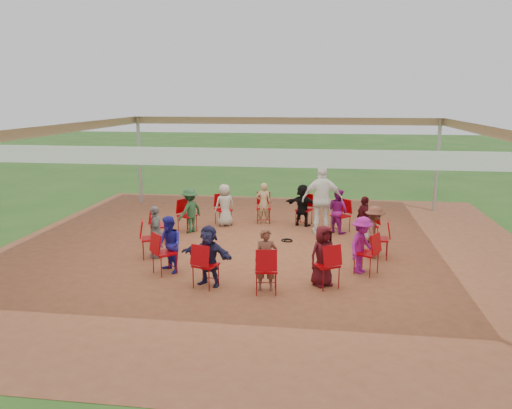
# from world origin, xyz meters

# --- Properties ---
(ground) EXTENTS (80.00, 80.00, 0.00)m
(ground) POSITION_xyz_m (0.00, 0.00, 0.00)
(ground) COLOR #264D18
(ground) RESTS_ON ground
(dirt_patch) EXTENTS (13.00, 13.00, 0.00)m
(dirt_patch) POSITION_xyz_m (0.00, 0.00, 0.01)
(dirt_patch) COLOR brown
(dirt_patch) RESTS_ON ground
(tent) EXTENTS (10.33, 10.33, 3.00)m
(tent) POSITION_xyz_m (0.00, 0.00, 2.37)
(tent) COLOR #B2B2B7
(tent) RESTS_ON ground
(chair_0) EXTENTS (0.48, 0.46, 0.90)m
(chair_0) POSITION_xyz_m (2.70, -0.25, 0.45)
(chair_0) COLOR #A30106
(chair_0) RESTS_ON ground
(chair_1) EXTENTS (0.56, 0.55, 0.90)m
(chair_1) POSITION_xyz_m (2.54, 0.94, 0.45)
(chair_1) COLOR #A30106
(chair_1) RESTS_ON ground
(chair_2) EXTENTS (0.61, 0.61, 0.90)m
(chair_2) POSITION_xyz_m (1.88, 1.95, 0.45)
(chair_2) COLOR #A30106
(chair_2) RESTS_ON ground
(chair_3) EXTENTS (0.54, 0.55, 0.90)m
(chair_3) POSITION_xyz_m (0.85, 2.57, 0.45)
(chair_3) COLOR #A30106
(chair_3) RESTS_ON ground
(chair_4) EXTENTS (0.47, 0.49, 0.90)m
(chair_4) POSITION_xyz_m (-0.35, 2.69, 0.45)
(chair_4) COLOR #A30106
(chair_4) RESTS_ON ground
(chair_5) EXTENTS (0.59, 0.60, 0.90)m
(chair_5) POSITION_xyz_m (-1.48, 2.27, 0.45)
(chair_5) COLOR #A30106
(chair_5) RESTS_ON ground
(chair_6) EXTENTS (0.59, 0.59, 0.90)m
(chair_6) POSITION_xyz_m (-2.32, 1.40, 0.45)
(chair_6) COLOR #A30106
(chair_6) RESTS_ON ground
(chair_7) EXTENTS (0.48, 0.46, 0.90)m
(chair_7) POSITION_xyz_m (-2.70, 0.25, 0.45)
(chair_7) COLOR #A30106
(chair_7) RESTS_ON ground
(chair_8) EXTENTS (0.56, 0.55, 0.90)m
(chair_8) POSITION_xyz_m (-2.54, -0.94, 0.45)
(chair_8) COLOR #A30106
(chair_8) RESTS_ON ground
(chair_9) EXTENTS (0.61, 0.61, 0.90)m
(chair_9) POSITION_xyz_m (-1.88, -1.95, 0.45)
(chair_9) COLOR #A30106
(chair_9) RESTS_ON ground
(chair_10) EXTENTS (0.54, 0.55, 0.90)m
(chair_10) POSITION_xyz_m (-0.85, -2.57, 0.45)
(chair_10) COLOR #A30106
(chair_10) RESTS_ON ground
(chair_11) EXTENTS (0.47, 0.49, 0.90)m
(chair_11) POSITION_xyz_m (0.35, -2.69, 0.45)
(chair_11) COLOR #A30106
(chair_11) RESTS_ON ground
(chair_12) EXTENTS (0.59, 0.60, 0.90)m
(chair_12) POSITION_xyz_m (1.48, -2.27, 0.45)
(chair_12) COLOR #A30106
(chair_12) RESTS_ON ground
(chair_13) EXTENTS (0.59, 0.59, 0.90)m
(chair_13) POSITION_xyz_m (2.32, -1.40, 0.45)
(chair_13) COLOR #A30106
(chair_13) RESTS_ON ground
(person_seated_0) EXTENTS (0.46, 0.82, 1.22)m
(person_seated_0) POSITION_xyz_m (2.58, -0.24, 0.61)
(person_seated_0) COLOR brown
(person_seated_0) RESTS_ON ground
(person_seated_1) EXTENTS (0.59, 0.80, 1.22)m
(person_seated_1) POSITION_xyz_m (2.43, 0.90, 0.61)
(person_seated_1) COLOR #420C12
(person_seated_1) RESTS_ON ground
(person_seated_2) EXTENTS (0.66, 0.66, 1.22)m
(person_seated_2) POSITION_xyz_m (1.80, 1.87, 0.61)
(person_seated_2) COLOR #8E147B
(person_seated_2) RESTS_ON ground
(person_seated_3) EXTENTS (1.20, 0.75, 1.22)m
(person_seated_3) POSITION_xyz_m (0.81, 2.46, 0.61)
(person_seated_3) COLOR black
(person_seated_3) RESTS_ON ground
(person_seated_4) EXTENTS (0.48, 0.35, 1.22)m
(person_seated_4) POSITION_xyz_m (-0.34, 2.57, 0.61)
(person_seated_4) COLOR tan
(person_seated_4) RESTS_ON ground
(person_seated_5) EXTENTS (0.68, 0.60, 1.22)m
(person_seated_5) POSITION_xyz_m (-1.42, 2.17, 0.61)
(person_seated_5) COLOR #A7A492
(person_seated_5) RESTS_ON ground
(person_seated_6) EXTENTS (0.74, 0.87, 1.22)m
(person_seated_6) POSITION_xyz_m (-2.22, 1.34, 0.61)
(person_seated_6) COLOR #224A2A
(person_seated_6) RESTS_ON ground
(person_seated_7) EXTENTS (0.59, 0.80, 1.22)m
(person_seated_7) POSITION_xyz_m (-2.43, -0.90, 0.61)
(person_seated_7) COLOR gray
(person_seated_7) RESTS_ON ground
(person_seated_8) EXTENTS (0.66, 0.66, 1.22)m
(person_seated_8) POSITION_xyz_m (-1.80, -1.87, 0.61)
(person_seated_8) COLOR #22219B
(person_seated_8) RESTS_ON ground
(person_seated_9) EXTENTS (1.20, 0.75, 1.22)m
(person_seated_9) POSITION_xyz_m (-0.81, -2.46, 0.61)
(person_seated_9) COLOR #1F1E43
(person_seated_9) RESTS_ON ground
(person_seated_10) EXTENTS (0.48, 0.35, 1.22)m
(person_seated_10) POSITION_xyz_m (0.34, -2.57, 0.61)
(person_seated_10) COLOR brown
(person_seated_10) RESTS_ON ground
(person_seated_11) EXTENTS (0.68, 0.60, 1.22)m
(person_seated_11) POSITION_xyz_m (1.42, -2.17, 0.61)
(person_seated_11) COLOR #420C12
(person_seated_11) RESTS_ON ground
(person_seated_12) EXTENTS (0.74, 0.87, 1.22)m
(person_seated_12) POSITION_xyz_m (2.22, -1.34, 0.61)
(person_seated_12) COLOR #8E147B
(person_seated_12) RESTS_ON ground
(standing_person) EXTENTS (1.15, 0.67, 1.87)m
(standing_person) POSITION_xyz_m (1.37, 1.71, 0.94)
(standing_person) COLOR white
(standing_person) RESTS_ON ground
(cable_coil) EXTENTS (0.38, 0.38, 0.03)m
(cable_coil) POSITION_xyz_m (0.50, 0.81, 0.02)
(cable_coil) COLOR black
(cable_coil) RESTS_ON ground
(laptop) EXTENTS (0.28, 0.33, 0.22)m
(laptop) POSITION_xyz_m (2.42, -0.23, 0.58)
(laptop) COLOR #B7B7BC
(laptop) RESTS_ON ground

